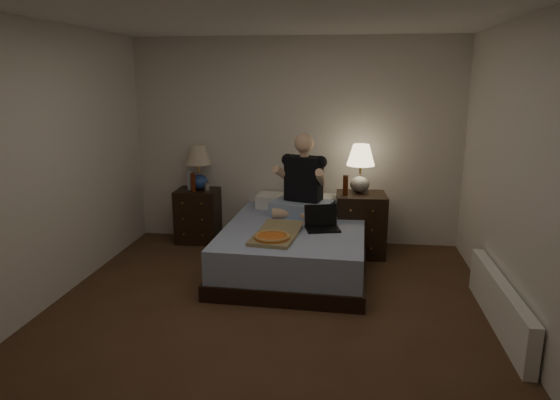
# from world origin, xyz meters

# --- Properties ---
(floor) EXTENTS (4.00, 4.50, 0.00)m
(floor) POSITION_xyz_m (0.00, 0.00, 0.00)
(floor) COLOR brown
(floor) RESTS_ON ground
(ceiling) EXTENTS (4.00, 4.50, 0.00)m
(ceiling) POSITION_xyz_m (0.00, 0.00, 2.50)
(ceiling) COLOR white
(ceiling) RESTS_ON ground
(wall_back) EXTENTS (4.00, 0.00, 2.50)m
(wall_back) POSITION_xyz_m (0.00, 2.25, 1.25)
(wall_back) COLOR white
(wall_back) RESTS_ON ground
(wall_front) EXTENTS (4.00, 0.00, 2.50)m
(wall_front) POSITION_xyz_m (0.00, -2.25, 1.25)
(wall_front) COLOR white
(wall_front) RESTS_ON ground
(wall_left) EXTENTS (0.00, 4.50, 2.50)m
(wall_left) POSITION_xyz_m (-2.00, 0.00, 1.25)
(wall_left) COLOR white
(wall_left) RESTS_ON ground
(wall_right) EXTENTS (0.00, 4.50, 2.50)m
(wall_right) POSITION_xyz_m (2.00, 0.00, 1.25)
(wall_right) COLOR white
(wall_right) RESTS_ON ground
(bed) EXTENTS (1.51, 1.99, 0.49)m
(bed) POSITION_xyz_m (0.12, 1.27, 0.24)
(bed) COLOR #5974B3
(bed) RESTS_ON floor
(nightstand_left) EXTENTS (0.52, 0.47, 0.66)m
(nightstand_left) POSITION_xyz_m (-1.20, 2.05, 0.33)
(nightstand_left) COLOR black
(nightstand_left) RESTS_ON floor
(nightstand_right) EXTENTS (0.59, 0.53, 0.72)m
(nightstand_right) POSITION_xyz_m (0.82, 1.82, 0.36)
(nightstand_right) COLOR black
(nightstand_right) RESTS_ON floor
(lamp_left) EXTENTS (0.39, 0.39, 0.56)m
(lamp_left) POSITION_xyz_m (-1.17, 2.05, 0.94)
(lamp_left) COLOR navy
(lamp_left) RESTS_ON nightstand_left
(lamp_right) EXTENTS (0.36, 0.36, 0.56)m
(lamp_right) POSITION_xyz_m (0.79, 1.89, 1.00)
(lamp_right) COLOR gray
(lamp_right) RESTS_ON nightstand_right
(water_bottle) EXTENTS (0.07, 0.07, 0.25)m
(water_bottle) POSITION_xyz_m (-1.28, 2.02, 0.79)
(water_bottle) COLOR silver
(water_bottle) RESTS_ON nightstand_left
(soda_can) EXTENTS (0.07, 0.07, 0.10)m
(soda_can) POSITION_xyz_m (-1.06, 2.00, 0.71)
(soda_can) COLOR #B1B1AC
(soda_can) RESTS_ON nightstand_left
(beer_bottle_left) EXTENTS (0.06, 0.06, 0.23)m
(beer_bottle_left) POSITION_xyz_m (-1.21, 1.94, 0.78)
(beer_bottle_left) COLOR #5A210C
(beer_bottle_left) RESTS_ON nightstand_left
(beer_bottle_right) EXTENTS (0.06, 0.06, 0.23)m
(beer_bottle_right) POSITION_xyz_m (0.63, 1.73, 0.84)
(beer_bottle_right) COLOR #501F0B
(beer_bottle_right) RESTS_ON nightstand_right
(person) EXTENTS (0.78, 0.68, 0.93)m
(person) POSITION_xyz_m (0.14, 1.69, 0.95)
(person) COLOR black
(person) RESTS_ON bed
(laptop) EXTENTS (0.40, 0.36, 0.24)m
(laptop) POSITION_xyz_m (0.41, 1.14, 0.61)
(laptop) COLOR black
(laptop) RESTS_ON bed
(pizza_box) EXTENTS (0.49, 0.80, 0.08)m
(pizza_box) POSITION_xyz_m (-0.05, 0.69, 0.53)
(pizza_box) COLOR #9D8B5E
(pizza_box) RESTS_ON bed
(radiator) EXTENTS (0.10, 1.60, 0.40)m
(radiator) POSITION_xyz_m (1.93, 0.20, 0.20)
(radiator) COLOR white
(radiator) RESTS_ON floor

